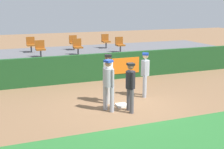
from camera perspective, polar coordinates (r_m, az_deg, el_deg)
ground_plane at (r=11.23m, az=1.86°, el=-6.16°), size 60.00×60.00×0.00m
grass_foreground_strip at (r=8.63m, az=10.38°, el=-12.54°), size 18.00×2.80×0.01m
first_base at (r=11.29m, az=1.86°, el=-5.83°), size 0.40×0.40×0.08m
player_fielder_home at (r=11.44m, az=-0.71°, el=-0.11°), size 0.47×0.54×1.88m
player_runner_visitor at (r=12.29m, az=6.28°, el=0.57°), size 0.47×0.47×1.81m
player_coach_visitor at (r=10.53m, az=-0.67°, el=-1.38°), size 0.47×0.48×1.85m
player_umpire at (r=10.46m, az=3.50°, el=-1.80°), size 0.36×0.49×1.75m
field_wall at (r=14.79m, az=-4.39°, el=1.27°), size 18.00×0.26×1.35m
bleacher_platform at (r=17.24m, az=-6.93°, el=2.52°), size 18.00×4.80×1.11m
seat_back_left at (r=17.32m, az=-15.11°, el=5.65°), size 0.46×0.44×0.84m
seat_back_right at (r=18.33m, az=-1.21°, el=6.49°), size 0.45×0.44×0.84m
seat_back_center at (r=17.74m, az=-7.31°, el=6.17°), size 0.45×0.44×0.84m
seat_front_left at (r=15.58m, az=-13.42°, el=4.95°), size 0.47×0.44×0.84m
seat_front_right at (r=16.73m, az=1.50°, el=5.84°), size 0.44×0.44×0.84m
seat_front_center at (r=15.96m, az=-6.53°, el=5.41°), size 0.46×0.44×0.84m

